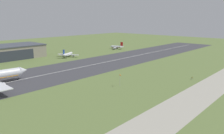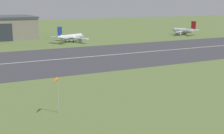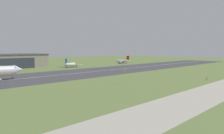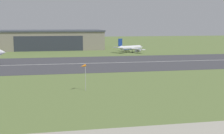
{
  "view_description": "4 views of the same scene",
  "coord_description": "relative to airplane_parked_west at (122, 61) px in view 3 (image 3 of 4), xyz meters",
  "views": [
    {
      "loc": [
        -121.84,
        -6.76,
        36.83
      ],
      "look_at": [
        -15.45,
        90.03,
        4.8
      ],
      "focal_mm": 35.0,
      "sensor_mm": 36.0,
      "label": 1
    },
    {
      "loc": [
        -48.76,
        14.73,
        20.11
      ],
      "look_at": [
        -16.3,
        78.73,
        5.2
      ],
      "focal_mm": 50.0,
      "sensor_mm": 36.0,
      "label": 2
    },
    {
      "loc": [
        -112.53,
        -0.9,
        16.93
      ],
      "look_at": [
        -19.01,
        90.18,
        6.09
      ],
      "focal_mm": 35.0,
      "sensor_mm": 36.0,
      "label": 3
    },
    {
      "loc": [
        -41.31,
        -9.76,
        17.19
      ],
      "look_at": [
        -23.74,
        78.8,
        4.4
      ],
      "focal_mm": 50.0,
      "sensor_mm": 36.0,
      "label": 4
    }
  ],
  "objects": [
    {
      "name": "ground_plane",
      "position": [
        -80.11,
        -108.67,
        -2.65
      ],
      "size": [
        643.46,
        643.46,
        0.0
      ],
      "primitive_type": "plane",
      "color": "olive"
    },
    {
      "name": "runway_strip",
      "position": [
        -80.11,
        -47.79,
        -2.62
      ],
      "size": [
        403.46,
        52.38,
        0.06
      ],
      "primitive_type": "cube",
      "color": "#3D3D42",
      "rests_on": "ground_plane"
    },
    {
      "name": "runway_centreline",
      "position": [
        -80.11,
        -47.79,
        -2.59
      ],
      "size": [
        363.12,
        0.7,
        0.01
      ],
      "primitive_type": "cube",
      "color": "silver",
      "rests_on": "runway_strip"
    },
    {
      "name": "hangar_building",
      "position": [
        -122.15,
        32.31,
        3.61
      ],
      "size": [
        70.44,
        34.69,
        12.49
      ],
      "color": "gray",
      "rests_on": "ground_plane"
    },
    {
      "name": "airplane_parked_west",
      "position": [
        0.0,
        0.0,
        0.0
      ],
      "size": [
        19.02,
        18.26,
        8.79
      ],
      "color": "silver",
      "rests_on": "ground_plane"
    },
    {
      "name": "airplane_parked_centre",
      "position": [
        -75.28,
        -2.69,
        0.02
      ],
      "size": [
        19.6,
        21.17,
        8.32
      ],
      "color": "white",
      "rests_on": "ground_plane"
    },
    {
      "name": "windsock_pole",
      "position": [
        -113.46,
        -102.05,
        3.42
      ],
      "size": [
        1.8,
        2.3,
        6.8
      ],
      "color": "#B7B7BC",
      "rests_on": "ground_plane"
    },
    {
      "name": "runway_sign",
      "position": [
        -72.23,
        -125.36,
        -1.59
      ],
      "size": [
        1.58,
        0.13,
        1.42
      ],
      "color": "#4C4C51",
      "rests_on": "ground_plane"
    }
  ]
}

